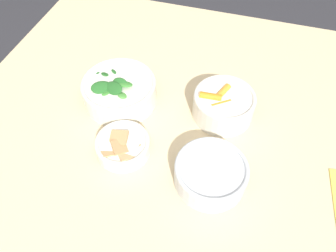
# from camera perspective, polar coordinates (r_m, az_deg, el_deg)

# --- Properties ---
(dining_table) EXTENTS (1.25, 1.02, 0.77)m
(dining_table) POSITION_cam_1_polar(r_m,az_deg,el_deg) (0.85, -3.58, -8.55)
(dining_table) COLOR beige
(dining_table) RESTS_ON ground_plane
(bowl_carrots) EXTENTS (0.15, 0.15, 0.07)m
(bowl_carrots) POSITION_cam_1_polar(r_m,az_deg,el_deg) (0.82, 9.59, 3.79)
(bowl_carrots) COLOR silver
(bowl_carrots) RESTS_ON dining_table
(bowl_greens) EXTENTS (0.19, 0.19, 0.08)m
(bowl_greens) POSITION_cam_1_polar(r_m,az_deg,el_deg) (0.85, -8.49, 6.19)
(bowl_greens) COLOR silver
(bowl_greens) RESTS_ON dining_table
(bowl_beans_hotdog) EXTENTS (0.16, 0.16, 0.06)m
(bowl_beans_hotdog) POSITION_cam_1_polar(r_m,az_deg,el_deg) (0.71, 7.44, -8.23)
(bowl_beans_hotdog) COLOR silver
(bowl_beans_hotdog) RESTS_ON dining_table
(bowl_cookies) EXTENTS (0.13, 0.13, 0.05)m
(bowl_cookies) POSITION_cam_1_polar(r_m,az_deg,el_deg) (0.76, -7.86, -3.36)
(bowl_cookies) COLOR silver
(bowl_cookies) RESTS_ON dining_table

